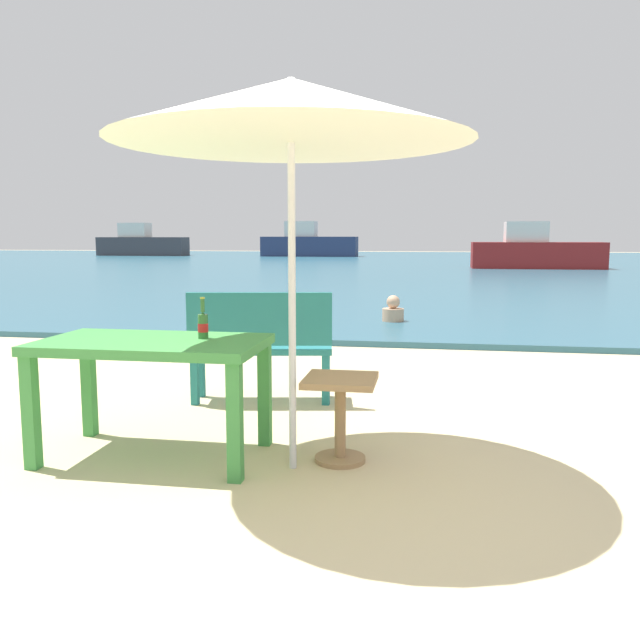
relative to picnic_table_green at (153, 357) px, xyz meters
name	(u,v)px	position (x,y,z in m)	size (l,w,h in m)	color
ground_plane	(352,512)	(1.35, -0.64, -0.65)	(120.00, 120.00, 0.00)	beige
sea_water	(423,264)	(1.35, 29.36, -0.61)	(120.00, 50.00, 0.08)	#2D6075
picnic_table_green	(153,357)	(0.00, 0.00, 0.00)	(1.40, 0.80, 0.76)	#3D8C42
beer_bottle_amber	(203,324)	(0.30, 0.10, 0.20)	(0.07, 0.07, 0.26)	#2D662D
patio_umbrella	(291,111)	(0.92, -0.07, 1.47)	(2.10, 2.10, 2.30)	silver
side_table_wood	(340,406)	(1.19, 0.10, -0.30)	(0.44, 0.44, 0.54)	#9E7A51
bench_teal_center	(261,340)	(0.33, 1.43, -0.11)	(1.24, 0.55, 0.95)	#237275
swimmer_person	(393,311)	(1.16, 6.40, -0.41)	(0.34, 0.34, 0.41)	tan
boat_cargo_ship	(142,244)	(-18.51, 39.73, 0.25)	(6.31, 1.72, 2.29)	#38383F
boat_ferry	(535,252)	(6.07, 24.63, 0.13)	(5.36, 1.46, 1.95)	maroon
boat_tanker	(308,244)	(-6.49, 39.84, 0.28)	(6.48, 1.77, 2.36)	navy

